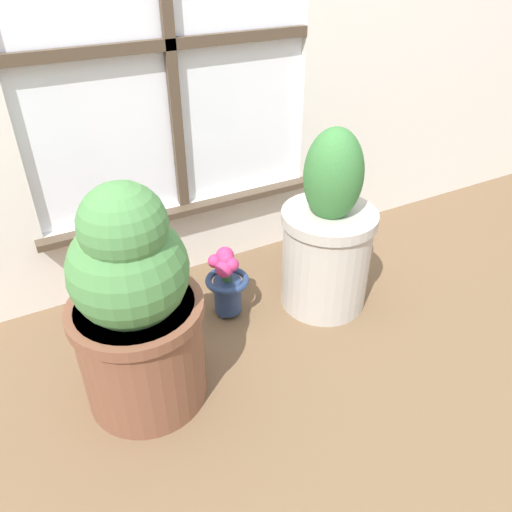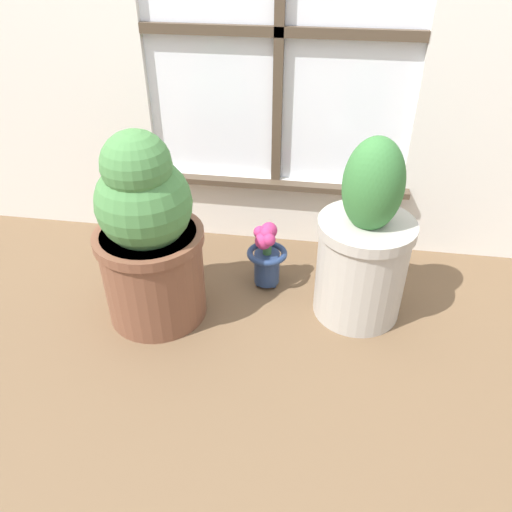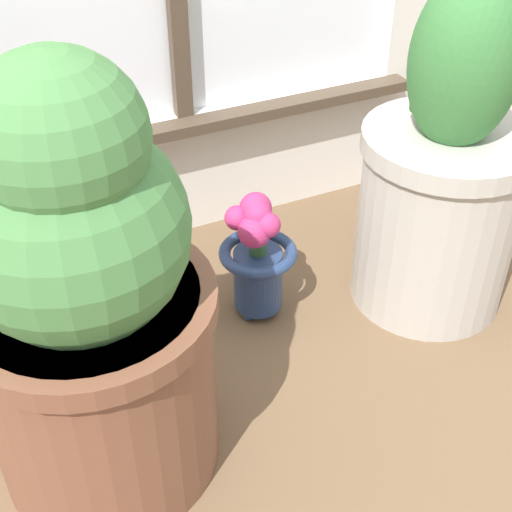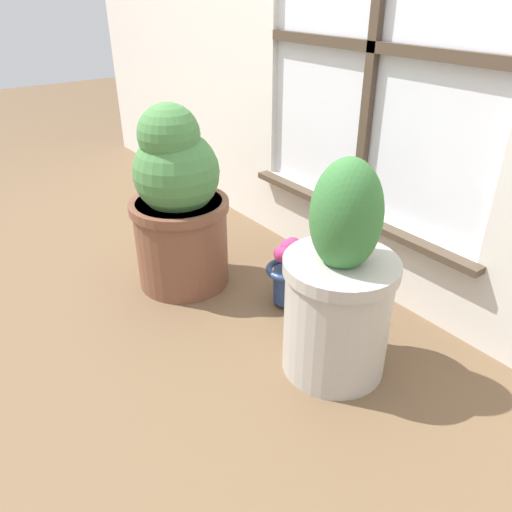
# 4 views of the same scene
# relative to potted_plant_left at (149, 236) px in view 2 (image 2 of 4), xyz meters

# --- Properties ---
(ground_plane) EXTENTS (10.00, 10.00, 0.00)m
(ground_plane) POSITION_rel_potted_plant_left_xyz_m (0.35, -0.12, -0.32)
(ground_plane) COLOR brown
(potted_plant_left) EXTENTS (0.36, 0.36, 0.69)m
(potted_plant_left) POSITION_rel_potted_plant_left_xyz_m (0.00, 0.00, 0.00)
(potted_plant_left) COLOR brown
(potted_plant_left) RESTS_ON ground_plane
(potted_plant_right) EXTENTS (0.32, 0.32, 0.66)m
(potted_plant_right) POSITION_rel_potted_plant_left_xyz_m (0.70, 0.12, -0.05)
(potted_plant_right) COLOR #B7B2A8
(potted_plant_right) RESTS_ON ground_plane
(flower_vase) EXTENTS (0.15, 0.15, 0.27)m
(flower_vase) POSITION_rel_potted_plant_left_xyz_m (0.36, 0.22, -0.18)
(flower_vase) COLOR navy
(flower_vase) RESTS_ON ground_plane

